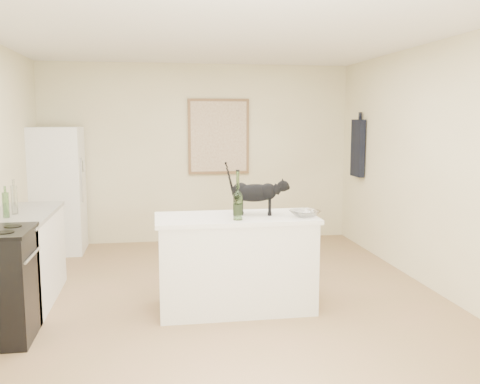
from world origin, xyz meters
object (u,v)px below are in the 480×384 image
fridge (57,190)px  glass_bowl (305,214)px  wine_bottle (238,198)px  black_cat (255,195)px

fridge → glass_bowl: size_ratio=6.47×
wine_bottle → glass_bowl: wine_bottle is taller
wine_bottle → glass_bowl: size_ratio=1.52×
fridge → wine_bottle: 3.42m
black_cat → wine_bottle: wine_bottle is taller
fridge → glass_bowl: 3.80m
fridge → wine_bottle: (2.04, -2.74, 0.25)m
wine_bottle → black_cat: bearing=49.2°
wine_bottle → glass_bowl: 0.66m
wine_bottle → fridge: bearing=126.7°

